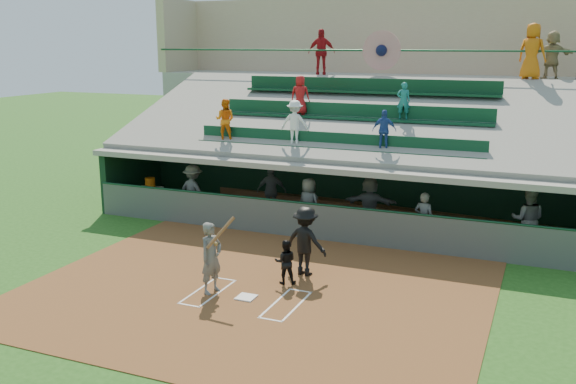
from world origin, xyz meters
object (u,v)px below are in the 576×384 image
at_px(batter_at_plate, 211,258).
at_px(catcher, 285,262).
at_px(home_plate, 246,297).
at_px(water_cooler, 150,183).
at_px(white_table, 149,198).

distance_m(batter_at_plate, catcher, 1.89).
bearing_deg(home_plate, water_cooler, 138.10).
bearing_deg(home_plate, catcher, 68.52).
height_order(home_plate, catcher, catcher).
bearing_deg(water_cooler, batter_at_plate, -45.96).
distance_m(batter_at_plate, white_table, 8.52).
height_order(white_table, water_cooler, water_cooler).
bearing_deg(water_cooler, home_plate, -41.90).
xyz_separation_m(batter_at_plate, water_cooler, (-5.93, 6.13, 0.10)).
height_order(batter_at_plate, catcher, batter_at_plate).
xyz_separation_m(home_plate, water_cooler, (-6.84, 6.14, 0.96)).
height_order(home_plate, batter_at_plate, batter_at_plate).
distance_m(batter_at_plate, water_cooler, 8.53).
distance_m(home_plate, water_cooler, 9.24).
bearing_deg(catcher, batter_at_plate, 18.85).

